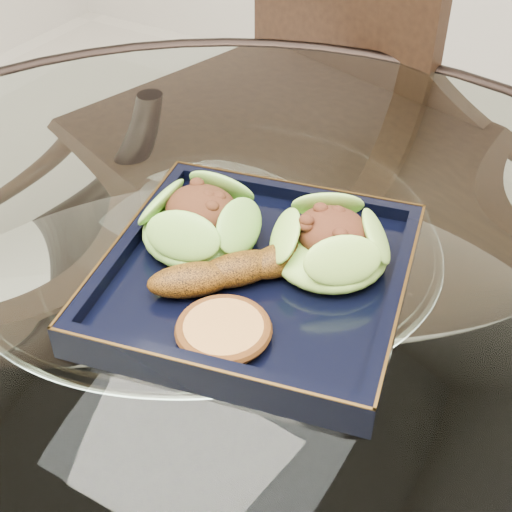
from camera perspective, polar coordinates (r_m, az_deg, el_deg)
The scene contains 7 objects.
dining_table at distance 0.80m, azimuth -3.28°, elevation -10.32°, with size 1.13×1.13×0.77m.
dining_chair at distance 1.25m, azimuth 2.58°, elevation 4.57°, with size 0.48×0.48×0.89m.
navy_plate at distance 0.66m, azimuth -0.00°, elevation -2.01°, with size 0.27×0.27×0.02m, color black.
lettuce_wrap_left at distance 0.68m, azimuth -4.48°, elevation 2.49°, with size 0.11×0.11×0.04m, color #50902A.
lettuce_wrap_right at distance 0.66m, azimuth 5.90°, elevation 0.73°, with size 0.11×0.11×0.04m, color #629F2E.
roasted_plantain at distance 0.64m, azimuth -1.41°, elevation -1.05°, with size 0.16×0.03×0.03m, color #64380A.
crumb_patty at distance 0.59m, azimuth -2.61°, elevation -6.03°, with size 0.07×0.07×0.01m, color #BA7B3E.
Camera 1 is at (0.30, -0.43, 1.21)m, focal length 50.00 mm.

